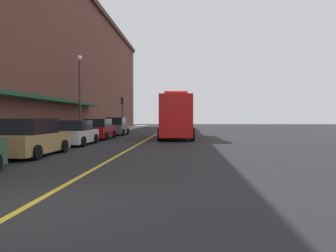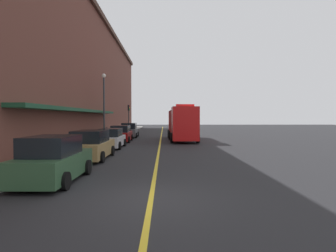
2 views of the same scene
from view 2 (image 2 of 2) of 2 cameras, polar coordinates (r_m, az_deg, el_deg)
ground_plane at (r=33.32m, az=-1.49°, el=-2.43°), size 112.00×112.00×0.00m
sidewalk_left at (r=33.96m, az=-12.02°, el=-2.27°), size 2.40×70.00×0.15m
lane_center_stripe at (r=33.32m, az=-1.49°, el=-2.43°), size 0.16×70.00×0.01m
brick_building_left at (r=35.54m, az=-24.54°, el=10.05°), size 13.73×64.00×15.31m
parked_car_0 at (r=11.46m, az=-23.03°, el=-6.70°), size 2.09×4.18×1.80m
parked_car_1 at (r=16.84m, az=-15.88°, el=-4.00°), size 2.14×4.59×1.73m
parked_car_2 at (r=22.43m, az=-11.92°, el=-2.66°), size 1.97×4.17×1.59m
parked_car_3 at (r=27.97m, az=-9.91°, el=-1.68°), size 2.16×4.71×1.68m
parked_car_4 at (r=33.99m, az=-8.16°, el=-0.96°), size 2.14×4.21×1.79m
fire_truck at (r=29.20m, az=2.93°, el=0.46°), size 2.99×9.28×3.74m
parking_meter_0 at (r=22.20m, az=-15.83°, el=-1.94°), size 0.14×0.18×1.33m
parking_meter_1 at (r=27.70m, az=-12.79°, el=-1.17°), size 0.14×0.18×1.33m
parking_meter_2 at (r=27.07m, az=-13.07°, el=-1.24°), size 0.14×0.18×1.33m
street_lamp_left at (r=29.32m, az=-13.38°, el=5.53°), size 0.44×0.44×6.94m
traffic_light_near at (r=43.55m, az=-8.31°, el=2.72°), size 0.38×0.36×4.30m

